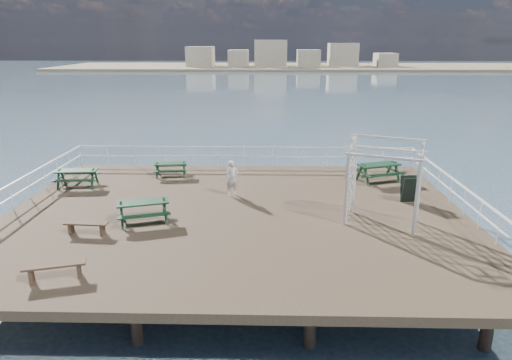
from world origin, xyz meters
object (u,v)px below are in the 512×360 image
object	(u,v)px
picnic_table_b	(171,167)
picnic_table_c	(378,169)
picnic_table_a	(77,174)
person	(232,178)
picnic_table_d	(143,207)
flat_bench_near	(86,225)
trellis_arbor	(384,186)
flat_bench_far	(55,268)

from	to	relation	value
picnic_table_b	picnic_table_c	bearing A→B (deg)	-11.13
picnic_table_a	person	xyz separation A→B (m)	(7.27, -1.12, 0.21)
picnic_table_d	flat_bench_near	bearing A→B (deg)	-162.58
picnic_table_b	picnic_table_d	bearing A→B (deg)	-95.70
trellis_arbor	person	size ratio (longest dim) A/B	2.09
picnic_table_b	flat_bench_near	size ratio (longest dim) A/B	1.13
flat_bench_near	trellis_arbor	bearing A→B (deg)	10.73
picnic_table_c	picnic_table_d	bearing A→B (deg)	-170.71
picnic_table_c	person	xyz separation A→B (m)	(-6.83, -2.29, 0.15)
picnic_table_c	trellis_arbor	xyz separation A→B (m)	(-1.10, -5.29, 0.82)
flat_bench_far	trellis_arbor	xyz separation A→B (m)	(10.17, 4.45, 1.08)
flat_bench_near	person	world-z (taller)	person
picnic_table_a	trellis_arbor	size ratio (longest dim) A/B	0.60
picnic_table_b	flat_bench_near	distance (m)	7.34
flat_bench_far	person	world-z (taller)	person
picnic_table_b	person	distance (m)	4.38
trellis_arbor	picnic_table_a	bearing A→B (deg)	-175.61
picnic_table_d	flat_bench_near	xyz separation A→B (m)	(-1.68, -1.19, -0.25)
picnic_table_a	flat_bench_near	size ratio (longest dim) A/B	1.27
picnic_table_d	trellis_arbor	size ratio (longest dim) A/B	0.69
picnic_table_d	person	bearing A→B (deg)	27.65
picnic_table_c	person	size ratio (longest dim) A/B	1.56
picnic_table_a	picnic_table_c	world-z (taller)	picnic_table_c
picnic_table_d	picnic_table_a	bearing A→B (deg)	116.92
picnic_table_a	flat_bench_near	bearing A→B (deg)	-70.23
trellis_arbor	picnic_table_c	bearing A→B (deg)	100.30
picnic_table_c	picnic_table_b	bearing A→B (deg)	157.29
picnic_table_a	picnic_table_b	world-z (taller)	picnic_table_a
picnic_table_a	trellis_arbor	world-z (taller)	trellis_arbor
flat_bench_far	picnic_table_d	bearing A→B (deg)	56.05
picnic_table_c	person	bearing A→B (deg)	179.18
picnic_table_c	picnic_table_d	xyz separation A→B (m)	(-9.90, -5.40, -0.04)
picnic_table_c	person	world-z (taller)	person
picnic_table_d	flat_bench_far	xyz separation A→B (m)	(-1.36, -4.33, -0.22)
person	flat_bench_near	bearing A→B (deg)	-158.40
picnic_table_a	trellis_arbor	distance (m)	13.66
flat_bench_far	person	distance (m)	8.68
picnic_table_a	person	size ratio (longest dim) A/B	1.25
flat_bench_near	picnic_table_c	bearing A→B (deg)	33.30
picnic_table_a	flat_bench_far	size ratio (longest dim) A/B	1.13
picnic_table_b	flat_bench_far	size ratio (longest dim) A/B	1.01
picnic_table_a	picnic_table_c	distance (m)	14.14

